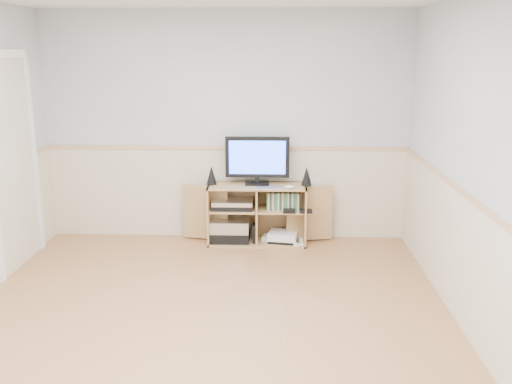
% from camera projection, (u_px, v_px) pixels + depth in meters
% --- Properties ---
extents(room, '(4.04, 4.54, 2.54)m').
position_uv_depth(room, '(193.00, 170.00, 4.20)').
color(room, tan).
rests_on(room, ground).
extents(media_cabinet, '(1.66, 0.40, 0.65)m').
position_uv_depth(media_cabinet, '(257.00, 212.00, 6.29)').
color(media_cabinet, tan).
rests_on(media_cabinet, floor).
extents(monitor, '(0.69, 0.18, 0.52)m').
position_uv_depth(monitor, '(257.00, 159.00, 6.14)').
color(monitor, black).
rests_on(monitor, media_cabinet).
extents(speaker_left, '(0.11, 0.11, 0.21)m').
position_uv_depth(speaker_left, '(212.00, 175.00, 6.18)').
color(speaker_left, black).
rests_on(speaker_left, media_cabinet).
extents(speaker_right, '(0.11, 0.11, 0.21)m').
position_uv_depth(speaker_right, '(307.00, 176.00, 6.14)').
color(speaker_right, black).
rests_on(speaker_right, media_cabinet).
extents(keyboard, '(0.29, 0.15, 0.01)m').
position_uv_depth(keyboard, '(269.00, 188.00, 6.02)').
color(keyboard, silver).
rests_on(keyboard, media_cabinet).
extents(mouse, '(0.11, 0.08, 0.04)m').
position_uv_depth(mouse, '(289.00, 187.00, 6.01)').
color(mouse, white).
rests_on(mouse, media_cabinet).
extents(av_components, '(0.52, 0.32, 0.47)m').
position_uv_depth(av_components, '(231.00, 223.00, 6.28)').
color(av_components, black).
rests_on(av_components, media_cabinet).
extents(game_consoles, '(0.46, 0.31, 0.11)m').
position_uv_depth(game_consoles, '(282.00, 237.00, 6.29)').
color(game_consoles, white).
rests_on(game_consoles, media_cabinet).
extents(game_cases, '(0.36, 0.13, 0.19)m').
position_uv_depth(game_cases, '(283.00, 201.00, 6.18)').
color(game_cases, '#3F8C3F').
rests_on(game_cases, media_cabinet).
extents(wall_outlet, '(0.12, 0.03, 0.12)m').
position_uv_depth(wall_outlet, '(316.00, 186.00, 6.36)').
color(wall_outlet, white).
rests_on(wall_outlet, wall_back).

